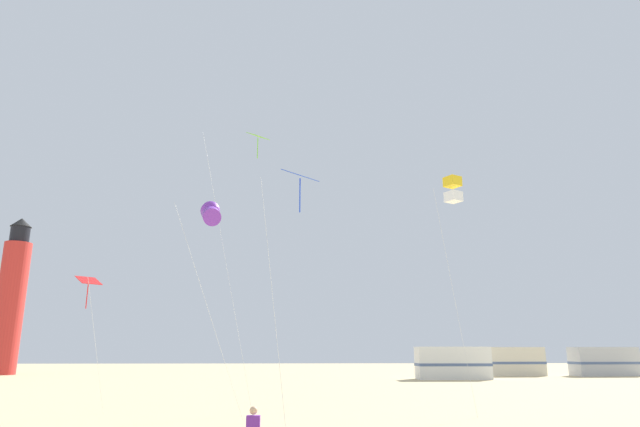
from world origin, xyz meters
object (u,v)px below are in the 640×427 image
(kite_diamond_blue, at_px, (299,184))
(rv_van_cream, at_px, (511,361))
(lighthouse_distant, at_px, (11,299))
(kite_box_gold, at_px, (453,190))
(rv_van_silver, at_px, (604,362))
(rv_van_white, at_px, (453,363))
(kite_tube_violet, at_px, (210,213))
(kite_diamond_scarlet, at_px, (89,284))
(kite_diamond_lime, at_px, (255,148))

(kite_diamond_blue, relative_size, rv_van_cream, 1.23)
(rv_van_cream, bearing_deg, lighthouse_distant, 172.24)
(kite_box_gold, xyz_separation_m, rv_van_cream, (14.62, 33.30, -8.04))
(kite_diamond_blue, distance_m, rv_van_cream, 45.73)
(rv_van_silver, bearing_deg, rv_van_white, -165.82)
(kite_tube_violet, bearing_deg, rv_van_silver, 44.63)
(kite_tube_violet, xyz_separation_m, rv_van_white, (17.29, 27.98, -6.56))
(lighthouse_distant, height_order, rv_van_cream, lighthouse_distant)
(kite_diamond_scarlet, xyz_separation_m, kite_diamond_lime, (6.73, 2.16, 7.15))
(rv_van_silver, bearing_deg, kite_box_gold, -131.00)
(kite_tube_violet, relative_size, lighthouse_distant, 0.51)
(kite_tube_violet, height_order, kite_box_gold, kite_box_gold)
(kite_diamond_lime, bearing_deg, kite_box_gold, -17.96)
(kite_diamond_scarlet, distance_m, lighthouse_distant, 42.59)
(kite_diamond_lime, xyz_separation_m, rv_van_white, (15.95, 23.77, -11.02))
(kite_tube_violet, distance_m, rv_van_white, 33.54)
(kite_diamond_scarlet, bearing_deg, kite_box_gold, -2.85)
(kite_diamond_blue, xyz_separation_m, rv_van_white, (13.68, 33.34, -6.17))
(kite_box_gold, distance_m, rv_van_silver, 41.13)
(rv_van_cream, height_order, rv_van_silver, same)
(kite_diamond_lime, relative_size, rv_van_silver, 2.01)
(lighthouse_distant, bearing_deg, rv_van_silver, -4.21)
(kite_tube_violet, height_order, rv_van_silver, kite_tube_violet)
(kite_box_gold, distance_m, rv_van_cream, 37.25)
(kite_tube_violet, distance_m, rv_van_silver, 48.57)
(kite_box_gold, relative_size, rv_van_silver, 1.51)
(lighthouse_distant, bearing_deg, rv_van_cream, -4.13)
(kite_tube_violet, xyz_separation_m, rv_van_cream, (25.04, 34.57, -6.56))
(kite_diamond_scarlet, xyz_separation_m, rv_van_white, (22.68, 25.93, -3.87))
(kite_diamond_blue, distance_m, lighthouse_distant, 53.65)
(kite_diamond_scarlet, relative_size, rv_van_white, 0.87)
(kite_diamond_scarlet, xyz_separation_m, rv_van_cream, (30.43, 32.51, -3.87))
(kite_box_gold, relative_size, kite_diamond_lime, 0.75)
(kite_diamond_lime, xyz_separation_m, rv_van_cream, (23.70, 30.36, -11.02))
(rv_van_cream, bearing_deg, rv_van_silver, -8.32)
(kite_tube_violet, height_order, lighthouse_distant, lighthouse_distant)
(kite_diamond_lime, bearing_deg, kite_diamond_blue, -76.66)
(rv_van_white, distance_m, rv_van_cream, 10.17)
(kite_tube_violet, bearing_deg, kite_diamond_blue, -56.01)
(kite_diamond_lime, height_order, rv_van_cream, kite_diamond_lime)
(kite_diamond_lime, bearing_deg, kite_diamond_scarlet, -162.23)
(kite_tube_violet, bearing_deg, rv_van_white, 58.28)
(kite_diamond_blue, bearing_deg, rv_van_white, 67.69)
(kite_diamond_scarlet, distance_m, rv_van_cream, 44.70)
(kite_diamond_lime, height_order, rv_van_white, kite_diamond_lime)
(kite_tube_violet, bearing_deg, rv_van_cream, 54.08)
(kite_diamond_scarlet, relative_size, rv_van_silver, 0.85)
(lighthouse_distant, relative_size, rv_van_white, 2.60)
(kite_box_gold, height_order, rv_van_white, kite_box_gold)
(kite_tube_violet, height_order, rv_van_cream, kite_tube_violet)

